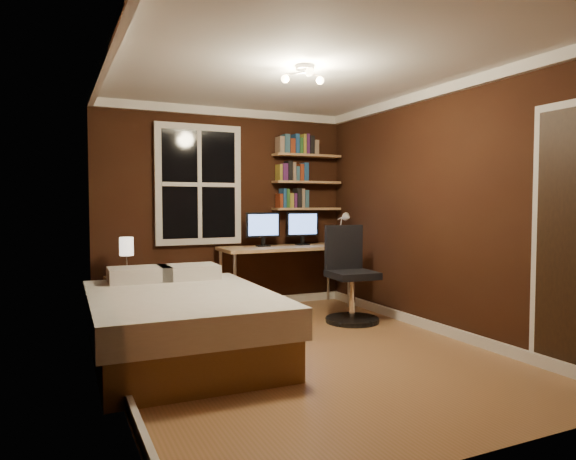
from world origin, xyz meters
name	(u,v)px	position (x,y,z in m)	size (l,w,h in m)	color
floor	(299,351)	(0.00, 0.00, 0.00)	(4.20, 4.20, 0.00)	olive
wall_back	(226,209)	(0.00, 2.10, 1.25)	(3.20, 0.04, 2.50)	black
wall_left	(109,213)	(-1.60, 0.00, 1.25)	(0.04, 4.20, 2.50)	black
wall_right	(441,211)	(1.60, 0.00, 1.25)	(0.04, 4.20, 2.50)	black
ceiling	(300,68)	(0.00, 0.00, 2.50)	(3.20, 4.20, 0.02)	white
window	(199,185)	(-0.35, 2.06, 1.55)	(1.06, 0.06, 1.46)	silver
ceiling_fixture	(305,77)	(0.00, -0.10, 2.40)	(0.44, 0.44, 0.18)	beige
bookshelf_lower	(307,209)	(1.08, 1.98, 1.25)	(0.92, 0.22, 0.03)	#AF7E55
books_row_lower	(307,199)	(1.08, 1.98, 1.38)	(0.48, 0.16, 0.23)	maroon
bookshelf_middle	(307,182)	(1.08, 1.98, 1.60)	(0.92, 0.22, 0.03)	#AF7E55
books_row_middle	(307,172)	(1.08, 1.98, 1.73)	(0.42, 0.16, 0.23)	navy
bookshelf_upper	(307,156)	(1.08, 1.98, 1.95)	(0.92, 0.22, 0.03)	#AF7E55
books_row_upper	(307,146)	(1.08, 1.98, 2.08)	(0.54, 0.16, 0.23)	#2A5F28
bed	(180,322)	(-1.00, 0.30, 0.30)	(1.53, 2.10, 0.70)	brown
nightstand	(127,301)	(-1.25, 1.71, 0.26)	(0.42, 0.42, 0.52)	brown
bedside_lamp	(127,257)	(-1.25, 1.71, 0.74)	(0.15, 0.15, 0.43)	beige
radiator	(187,289)	(-0.52, 1.99, 0.30)	(0.40, 0.14, 0.60)	white
desk	(286,251)	(0.68, 1.77, 0.72)	(1.65, 0.62, 0.79)	#AF7E55
monitor_left	(263,229)	(0.40, 1.85, 1.00)	(0.45, 0.12, 0.43)	black
monitor_right	(302,228)	(0.95, 1.85, 1.00)	(0.45, 0.12, 0.43)	black
desk_lamp	(343,228)	(1.44, 1.66, 1.01)	(0.14, 0.32, 0.44)	silver
office_chair	(350,284)	(1.03, 0.82, 0.42)	(0.59, 0.59, 1.07)	black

